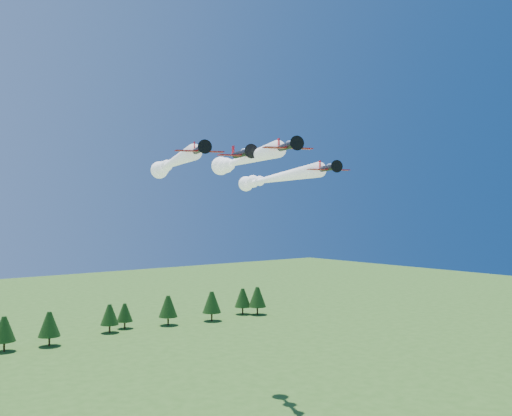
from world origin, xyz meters
TOP-DOWN VIEW (x-y plane):
  - plane_lead at (6.15, 13.45)m, footprint 18.92×40.49m
  - plane_left at (0.13, 27.14)m, footprint 19.97×43.33m
  - plane_right at (23.07, 24.99)m, footprint 26.02×53.30m
  - plane_slot at (1.77, 7.04)m, footprint 8.41×9.33m
  - treeline at (9.59, 110.51)m, footprint 180.71×21.15m

SIDE VIEW (x-z plane):
  - treeline at x=9.59m, z-range 0.97..12.40m
  - plane_right at x=23.07m, z-range 46.28..49.98m
  - plane_lead at x=6.15m, z-range 48.41..52.11m
  - plane_left at x=0.13m, z-range 48.55..52.25m
  - plane_slot at x=1.77m, z-range 49.26..52.21m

